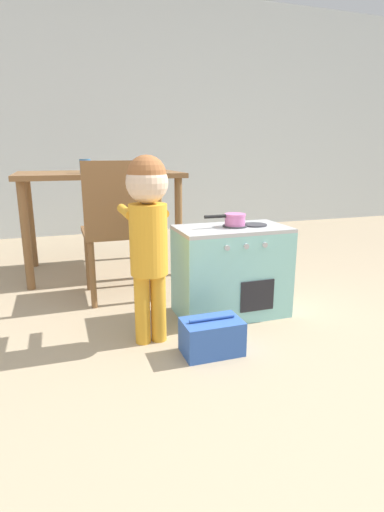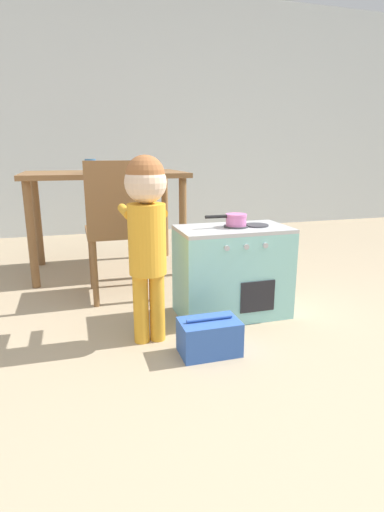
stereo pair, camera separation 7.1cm
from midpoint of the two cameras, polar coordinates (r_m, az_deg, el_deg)
The scene contains 9 objects.
ground_plane at distance 1.51m, azimuth 10.14°, elevation -22.55°, with size 16.00×16.00×0.00m, color tan.
wall_back at distance 4.73m, azimuth -10.21°, elevation 19.16°, with size 10.00×0.06×2.60m.
play_kitchen at distance 2.27m, azimuth 6.67°, elevation -2.20°, with size 0.61×0.36×0.52m.
toy_pot at distance 2.21m, azimuth 7.14°, elevation 5.28°, with size 0.24×0.12×0.06m.
child_figure at distance 1.85m, azimuth -5.43°, elevation 4.88°, with size 0.20×0.36×0.90m.
toy_basket at distance 1.88m, azimuth 3.59°, elevation -11.45°, with size 0.27×0.18×0.18m.
dining_table at distance 3.13m, azimuth -11.65°, elevation 9.72°, with size 1.18×0.72×0.76m.
dining_chair_near at distance 2.49m, azimuth -9.48°, elevation 4.17°, with size 0.40×0.40×0.86m.
cup_on_table at distance 2.97m, azimuth -13.62°, elevation 12.39°, with size 0.08×0.08×0.10m.
Camera 2 is at (-0.54, -1.07, 0.91)m, focal length 28.00 mm.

